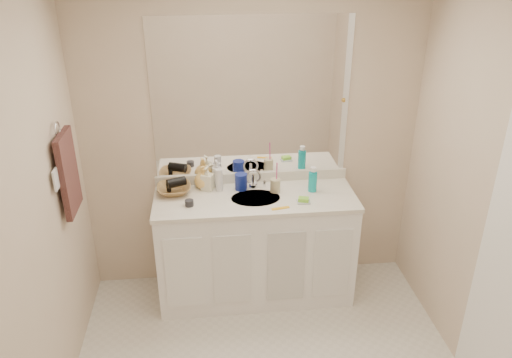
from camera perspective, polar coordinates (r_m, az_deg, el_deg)
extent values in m
cube|color=beige|center=(3.87, -0.51, 4.07)|extent=(2.60, 0.02, 2.40)
cube|color=beige|center=(2.85, -24.87, -6.88)|extent=(0.02, 2.60, 2.40)
cube|color=beige|center=(3.15, 26.39, -4.04)|extent=(0.02, 2.60, 2.40)
cube|color=white|center=(3.98, -0.08, -7.84)|extent=(1.50, 0.55, 0.85)
cube|color=silver|center=(3.76, -0.08, -2.22)|extent=(1.52, 0.57, 0.03)
cube|color=silver|center=(3.96, -0.48, 0.22)|extent=(1.52, 0.03, 0.08)
cylinder|color=silver|center=(3.74, -0.05, -2.32)|extent=(0.37, 0.37, 0.02)
cylinder|color=silver|center=(3.87, -0.33, -0.21)|extent=(0.02, 0.02, 0.11)
cube|color=white|center=(3.74, -0.53, 9.17)|extent=(1.48, 0.01, 1.20)
cylinder|color=navy|center=(3.83, -1.72, -0.31)|extent=(0.11, 0.11, 0.13)
cylinder|color=#BEB386|center=(3.80, 2.21, -0.73)|extent=(0.09, 0.09, 0.10)
cylinder|color=#DD3A8B|center=(3.76, 2.38, 0.61)|extent=(0.01, 0.04, 0.19)
cylinder|color=#0EAAB1|center=(3.82, 6.49, -0.32)|extent=(0.08, 0.08, 0.16)
cube|color=silver|center=(3.68, 5.45, -2.60)|extent=(0.10, 0.08, 0.01)
cube|color=#87DE36|center=(3.67, 5.46, -2.34)|extent=(0.09, 0.07, 0.03)
cube|color=#F4AE19|center=(3.59, 2.81, -3.35)|extent=(0.14, 0.05, 0.01)
cylinder|color=#222327|center=(3.64, -7.64, -2.73)|extent=(0.08, 0.08, 0.04)
cylinder|color=silver|center=(3.81, -4.24, -0.11)|extent=(0.07, 0.07, 0.18)
imported|color=silver|center=(3.89, -4.51, 0.69)|extent=(0.09, 0.09, 0.21)
imported|color=#EFE9C3|center=(3.84, -5.57, 0.09)|extent=(0.11, 0.11, 0.19)
imported|color=#F5C15F|center=(3.87, -6.04, 0.21)|extent=(0.18, 0.18, 0.18)
imported|color=olive|center=(3.84, -9.33, -1.17)|extent=(0.27, 0.27, 0.06)
cylinder|color=black|center=(3.81, -9.09, -0.37)|extent=(0.16, 0.12, 0.07)
torus|color=silver|center=(3.37, -21.74, 5.25)|extent=(0.01, 0.11, 0.11)
cube|color=black|center=(3.47, -20.64, 0.63)|extent=(0.04, 0.32, 0.55)
cube|color=white|center=(3.28, -21.90, -0.06)|extent=(0.01, 0.08, 0.13)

